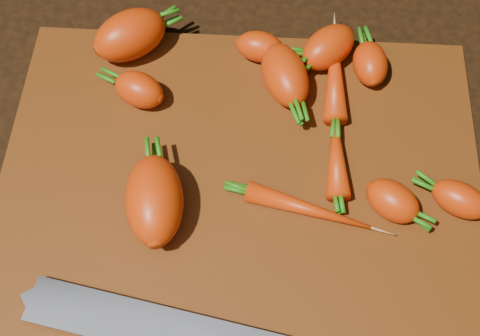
{
  "coord_description": "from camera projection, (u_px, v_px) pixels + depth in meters",
  "views": [
    {
      "loc": [
        0.02,
        -0.33,
        0.62
      ],
      "look_at": [
        0.0,
        0.01,
        0.03
      ],
      "focal_mm": 50.0,
      "sensor_mm": 36.0,
      "label": 1
    }
  ],
  "objects": [
    {
      "name": "carrot_8",
      "position": [
        308.0,
        209.0,
        0.66
      ],
      "size": [
        0.13,
        0.06,
        0.02
      ],
      "primitive_type": "ellipsoid",
      "rotation": [
        0.0,
        0.0,
        -0.27
      ],
      "color": "#F1400D",
      "rests_on": "cutting_board"
    },
    {
      "name": "carrot_11",
      "position": [
        392.0,
        201.0,
        0.66
      ],
      "size": [
        0.07,
        0.06,
        0.04
      ],
      "primitive_type": "ellipsoid",
      "rotation": [
        0.0,
        0.0,
        5.66
      ],
      "color": "#F1400D",
      "rests_on": "cutting_board"
    },
    {
      "name": "cutting_board",
      "position": [
        239.0,
        188.0,
        0.69
      ],
      "size": [
        0.5,
        0.4,
        0.01
      ],
      "primitive_type": "cube",
      "color": "brown",
      "rests_on": "ground"
    },
    {
      "name": "carrot_1",
      "position": [
        139.0,
        90.0,
        0.73
      ],
      "size": [
        0.07,
        0.06,
        0.04
      ],
      "primitive_type": "ellipsoid",
      "rotation": [
        0.0,
        0.0,
        2.73
      ],
      "color": "#F1400D",
      "rests_on": "cutting_board"
    },
    {
      "name": "carrot_0",
      "position": [
        130.0,
        35.0,
        0.75
      ],
      "size": [
        0.1,
        0.09,
        0.06
      ],
      "primitive_type": "ellipsoid",
      "rotation": [
        0.0,
        0.0,
        0.62
      ],
      "color": "#F1400D",
      "rests_on": "cutting_board"
    },
    {
      "name": "carrot_10",
      "position": [
        370.0,
        64.0,
        0.74
      ],
      "size": [
        0.05,
        0.06,
        0.04
      ],
      "primitive_type": "ellipsoid",
      "rotation": [
        0.0,
        0.0,
        1.7
      ],
      "color": "#F1400D",
      "rests_on": "cutting_board"
    },
    {
      "name": "carrot_9",
      "position": [
        337.0,
        155.0,
        0.69
      ],
      "size": [
        0.03,
        0.1,
        0.03
      ],
      "primitive_type": "ellipsoid",
      "rotation": [
        0.0,
        0.0,
        1.6
      ],
      "color": "#F1400D",
      "rests_on": "cutting_board"
    },
    {
      "name": "carrot_5",
      "position": [
        260.0,
        47.0,
        0.76
      ],
      "size": [
        0.06,
        0.04,
        0.04
      ],
      "primitive_type": "ellipsoid",
      "rotation": [
        0.0,
        0.0,
        -0.18
      ],
      "color": "#F1400D",
      "rests_on": "cutting_board"
    },
    {
      "name": "carrot_7",
      "position": [
        335.0,
        72.0,
        0.74
      ],
      "size": [
        0.03,
        0.13,
        0.03
      ],
      "primitive_type": "ellipsoid",
      "rotation": [
        0.0,
        0.0,
        1.56
      ],
      "color": "#F1400D",
      "rests_on": "cutting_board"
    },
    {
      "name": "knife",
      "position": [
        179.0,
        335.0,
        0.6
      ],
      "size": [
        0.39,
        0.11,
        0.02
      ],
      "rotation": [
        0.0,
        0.0,
        -0.18
      ],
      "color": "gray",
      "rests_on": "cutting_board"
    },
    {
      "name": "carrot_4",
      "position": [
        328.0,
        47.0,
        0.75
      ],
      "size": [
        0.08,
        0.08,
        0.04
      ],
      "primitive_type": "ellipsoid",
      "rotation": [
        0.0,
        0.0,
        3.92
      ],
      "color": "#F1400D",
      "rests_on": "cutting_board"
    },
    {
      "name": "carrot_3",
      "position": [
        154.0,
        200.0,
        0.65
      ],
      "size": [
        0.07,
        0.1,
        0.06
      ],
      "primitive_type": "ellipsoid",
      "rotation": [
        0.0,
        0.0,
        1.72
      ],
      "color": "#F1400D",
      "rests_on": "cutting_board"
    },
    {
      "name": "ground",
      "position": [
        239.0,
        193.0,
        0.7
      ],
      "size": [
        2.0,
        2.0,
        0.01
      ],
      "primitive_type": "cube",
      "color": "black"
    },
    {
      "name": "carrot_2",
      "position": [
        285.0,
        75.0,
        0.73
      ],
      "size": [
        0.07,
        0.09,
        0.05
      ],
      "primitive_type": "ellipsoid",
      "rotation": [
        0.0,
        0.0,
        -1.23
      ],
      "color": "#F1400D",
      "rests_on": "cutting_board"
    },
    {
      "name": "carrot_6",
      "position": [
        460.0,
        199.0,
        0.66
      ],
      "size": [
        0.07,
        0.06,
        0.03
      ],
      "primitive_type": "ellipsoid",
      "rotation": [
        0.0,
        0.0,
        2.66
      ],
      "color": "#F1400D",
      "rests_on": "cutting_board"
    }
  ]
}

